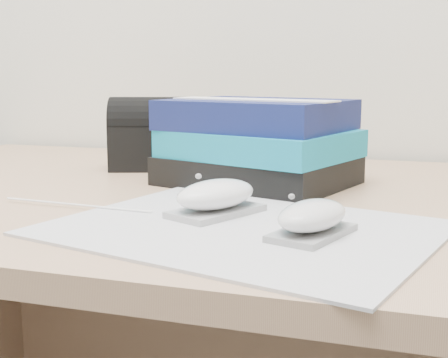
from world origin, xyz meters
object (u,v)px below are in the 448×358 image
(mouse_front, at_px, (312,218))
(book_stack, at_px, (258,143))
(mouse_rear, at_px, (216,197))
(pouch, at_px, (149,134))
(desk, at_px, (315,337))

(mouse_front, height_order, book_stack, book_stack)
(mouse_rear, distance_m, book_stack, 0.23)
(pouch, bearing_deg, mouse_front, -46.87)
(mouse_front, bearing_deg, pouch, 133.13)
(desk, relative_size, book_stack, 5.08)
(mouse_front, distance_m, pouch, 0.52)
(desk, height_order, book_stack, book_stack)
(desk, xyz_separation_m, book_stack, (-0.10, 0.01, 0.30))
(desk, height_order, mouse_front, mouse_front)
(mouse_front, bearing_deg, mouse_rear, 153.44)
(mouse_rear, height_order, book_stack, book_stack)
(mouse_rear, relative_size, pouch, 0.83)
(book_stack, xyz_separation_m, pouch, (-0.22, 0.09, -0.00))
(mouse_rear, bearing_deg, desk, 68.86)
(desk, distance_m, mouse_front, 0.39)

